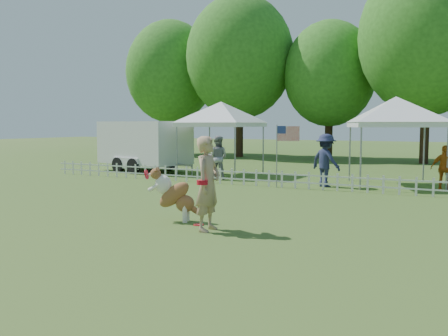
% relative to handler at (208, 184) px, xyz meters
% --- Properties ---
extents(ground, '(120.00, 120.00, 0.00)m').
position_rel_handler_xyz_m(ground, '(-0.99, 0.52, -1.00)').
color(ground, '#2F561B').
rests_on(ground, ground).
extents(picket_fence, '(22.00, 0.08, 0.60)m').
position_rel_handler_xyz_m(picket_fence, '(-0.99, 7.52, -0.70)').
color(picket_fence, silver).
rests_on(picket_fence, ground).
extents(handler, '(0.50, 0.75, 2.00)m').
position_rel_handler_xyz_m(handler, '(0.00, 0.00, 0.00)').
color(handler, tan).
rests_on(handler, ground).
extents(dog, '(1.27, 0.74, 1.24)m').
position_rel_handler_xyz_m(dog, '(-1.18, 0.54, -0.38)').
color(dog, brown).
rests_on(dog, ground).
extents(frisbee_on_turf, '(0.26, 0.26, 0.02)m').
position_rel_handler_xyz_m(frisbee_on_turf, '(-0.47, 0.40, -0.99)').
color(frisbee_on_turf, red).
rests_on(frisbee_on_turf, ground).
extents(canopy_tent_left, '(3.11, 3.11, 3.18)m').
position_rel_handler_xyz_m(canopy_tent_left, '(-5.28, 10.49, 0.59)').
color(canopy_tent_left, white).
rests_on(canopy_tent_left, ground).
extents(canopy_tent_right, '(3.98, 3.98, 3.18)m').
position_rel_handler_xyz_m(canopy_tent_right, '(2.19, 9.99, 0.59)').
color(canopy_tent_right, white).
rests_on(canopy_tent_right, ground).
extents(cargo_trailer, '(5.95, 3.60, 2.44)m').
position_rel_handler_xyz_m(cargo_trailer, '(-9.31, 10.24, 0.22)').
color(cargo_trailer, silver).
rests_on(cargo_trailer, ground).
extents(flag_pole, '(0.86, 0.22, 2.24)m').
position_rel_handler_xyz_m(flag_pole, '(-1.41, 7.41, 0.12)').
color(flag_pole, gray).
rests_on(flag_pole, ground).
extents(spectator_a, '(0.98, 0.83, 1.79)m').
position_rel_handler_xyz_m(spectator_a, '(-4.52, 8.76, -0.11)').
color(spectator_a, gray).
rests_on(spectator_a, ground).
extents(spectator_b, '(1.42, 1.19, 1.91)m').
position_rel_handler_xyz_m(spectator_b, '(0.06, 8.48, -0.05)').
color(spectator_b, '#222748').
rests_on(spectator_b, ground).
extents(spectator_c, '(0.93, 0.45, 1.55)m').
position_rel_handler_xyz_m(spectator_c, '(3.95, 9.27, -0.23)').
color(spectator_c, '#C36016').
rests_on(spectator_c, ground).
extents(tree_far_left, '(6.60, 6.60, 11.00)m').
position_rel_handler_xyz_m(tree_far_left, '(-15.99, 22.52, 4.50)').
color(tree_far_left, '#2C621C').
rests_on(tree_far_left, ground).
extents(tree_left, '(7.40, 7.40, 12.00)m').
position_rel_handler_xyz_m(tree_left, '(-9.99, 22.02, 5.00)').
color(tree_left, '#2C621C').
rests_on(tree_left, ground).
extents(tree_center_left, '(6.00, 6.00, 9.80)m').
position_rel_handler_xyz_m(tree_center_left, '(-3.99, 23.02, 3.90)').
color(tree_center_left, '#2C621C').
rests_on(tree_center_left, ground).
extents(tree_center_right, '(7.60, 7.60, 12.60)m').
position_rel_handler_xyz_m(tree_center_right, '(2.01, 21.52, 5.30)').
color(tree_center_right, '#2C621C').
rests_on(tree_center_right, ground).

